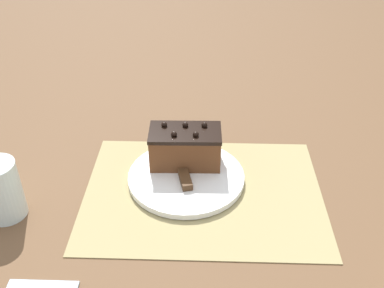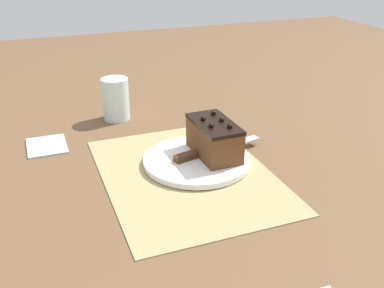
{
  "view_description": "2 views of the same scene",
  "coord_description": "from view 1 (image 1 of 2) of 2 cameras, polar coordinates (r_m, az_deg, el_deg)",
  "views": [
    {
      "loc": [
        0.0,
        -0.66,
        0.58
      ],
      "look_at": [
        -0.02,
        0.06,
        0.08
      ],
      "focal_mm": 42.0,
      "sensor_mm": 36.0,
      "label": 1
    },
    {
      "loc": [
        0.77,
        -0.28,
        0.46
      ],
      "look_at": [
        -0.0,
        0.01,
        0.07
      ],
      "focal_mm": 42.0,
      "sensor_mm": 36.0,
      "label": 2
    }
  ],
  "objects": [
    {
      "name": "cake_plate",
      "position": [
        0.9,
        -1.02,
        -4.19
      ],
      "size": [
        0.23,
        0.23,
        0.01
      ],
      "color": "white",
      "rests_on": "placemat_woven"
    },
    {
      "name": "serving_knife",
      "position": [
        0.92,
        -1.7,
        -2.72
      ],
      "size": [
        0.07,
        0.23,
        0.01
      ],
      "rotation": [
        0.0,
        0.0,
        0.23
      ],
      "color": "#472D19",
      "rests_on": "cake_plate"
    },
    {
      "name": "placemat_woven",
      "position": [
        0.88,
        1.13,
        -6.14
      ],
      "size": [
        0.46,
        0.34,
        0.0
      ],
      "primitive_type": "cube",
      "color": "tan",
      "rests_on": "ground_plane"
    },
    {
      "name": "ground_plane",
      "position": [
        0.88,
        1.13,
        -6.23
      ],
      "size": [
        3.0,
        3.0,
        0.0
      ],
      "primitive_type": "plane",
      "color": "brown"
    },
    {
      "name": "chocolate_cake",
      "position": [
        0.91,
        -1.15,
        -0.32
      ],
      "size": [
        0.15,
        0.08,
        0.09
      ],
      "rotation": [
        0.0,
        0.0,
        0.02
      ],
      "color": "brown",
      "rests_on": "cake_plate"
    }
  ]
}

